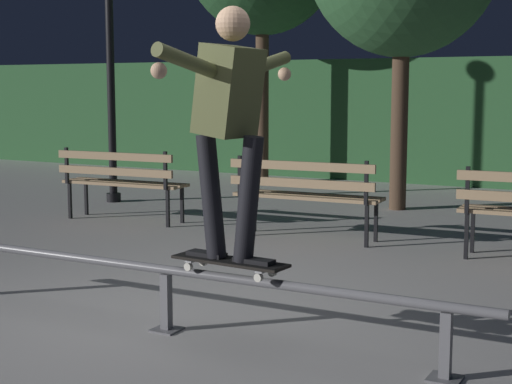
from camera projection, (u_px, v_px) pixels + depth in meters
The scene contains 8 objects.
ground_plane at pixel (181, 324), 5.34m from camera, with size 90.00×90.00×0.00m, color #ADAAA8.
hedge_backdrop at pixel (480, 121), 13.01m from camera, with size 24.00×1.20×2.09m, color #2D5B33.
grind_rail at pixel (166, 279), 5.15m from camera, with size 4.38×0.18×0.44m.
skateboard at pixel (230, 262), 4.90m from camera, with size 0.79×0.26×0.09m.
skateboarder at pixel (229, 112), 4.77m from camera, with size 0.63×1.41×1.56m.
park_bench_leftmost at pixel (121, 177), 9.33m from camera, with size 1.62×0.49×0.88m.
park_bench_left_center at pixel (305, 190), 8.19m from camera, with size 1.62×0.49×0.88m.
lamp_post_left at pixel (109, 23), 10.73m from camera, with size 0.32×0.32×3.90m.
Camera 1 is at (2.91, -4.31, 1.60)m, focal length 54.90 mm.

